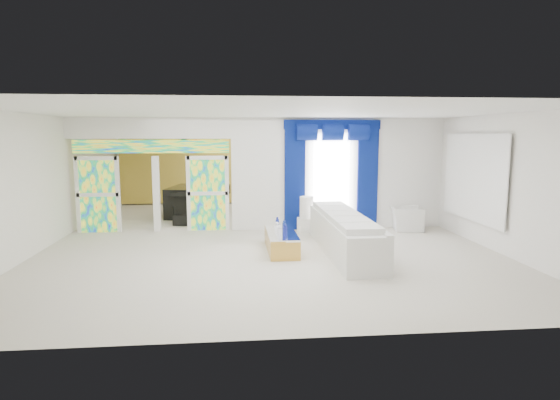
{
  "coord_description": "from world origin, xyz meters",
  "views": [
    {
      "loc": [
        -0.71,
        -11.57,
        2.55
      ],
      "look_at": [
        0.3,
        -1.2,
        1.1
      ],
      "focal_mm": 30.11,
      "sensor_mm": 36.0,
      "label": 1
    }
  ],
  "objects": [
    {
      "name": "floor",
      "position": [
        0.0,
        0.0,
        0.0
      ],
      "size": [
        12.0,
        12.0,
        0.0
      ],
      "primitive_type": "plane",
      "color": "#B7AF9E",
      "rests_on": "ground"
    },
    {
      "name": "dividing_wall",
      "position": [
        2.15,
        1.0,
        1.5
      ],
      "size": [
        5.7,
        0.18,
        3.0
      ],
      "primitive_type": "cube",
      "color": "white",
      "rests_on": "ground"
    },
    {
      "name": "dividing_header",
      "position": [
        -2.85,
        1.0,
        2.73
      ],
      "size": [
        4.3,
        0.18,
        0.55
      ],
      "primitive_type": "cube",
      "color": "white",
      "rests_on": "dividing_wall"
    },
    {
      "name": "stained_panel_left",
      "position": [
        -4.28,
        1.0,
        1.0
      ],
      "size": [
        0.95,
        0.04,
        2.0
      ],
      "primitive_type": "cube",
      "color": "#994C3F",
      "rests_on": "ground"
    },
    {
      "name": "stained_panel_right",
      "position": [
        -1.42,
        1.0,
        1.0
      ],
      "size": [
        0.95,
        0.04,
        2.0
      ],
      "primitive_type": "cube",
      "color": "#994C3F",
      "rests_on": "ground"
    },
    {
      "name": "stained_transom",
      "position": [
        -2.85,
        1.0,
        2.25
      ],
      "size": [
        4.0,
        0.05,
        0.35
      ],
      "primitive_type": "cube",
      "color": "#994C3F",
      "rests_on": "dividing_header"
    },
    {
      "name": "window_pane",
      "position": [
        1.9,
        0.9,
        1.45
      ],
      "size": [
        1.0,
        0.02,
        2.3
      ],
      "primitive_type": "cube",
      "color": "white",
      "rests_on": "dividing_wall"
    },
    {
      "name": "blue_drape_left",
      "position": [
        0.9,
        0.87,
        1.4
      ],
      "size": [
        0.55,
        0.1,
        2.8
      ],
      "primitive_type": "cube",
      "color": "#03044A",
      "rests_on": "ground"
    },
    {
      "name": "blue_drape_right",
      "position": [
        2.9,
        0.87,
        1.4
      ],
      "size": [
        0.55,
        0.1,
        2.8
      ],
      "primitive_type": "cube",
      "color": "#03044A",
      "rests_on": "ground"
    },
    {
      "name": "blue_pelmet",
      "position": [
        1.9,
        0.87,
        2.82
      ],
      "size": [
        2.6,
        0.12,
        0.25
      ],
      "primitive_type": "cube",
      "color": "#03044A",
      "rests_on": "dividing_wall"
    },
    {
      "name": "wall_mirror",
      "position": [
        4.94,
        -1.0,
        1.55
      ],
      "size": [
        0.04,
        2.7,
        1.9
      ],
      "primitive_type": "cube",
      "color": "white",
      "rests_on": "ground"
    },
    {
      "name": "gold_curtains",
      "position": [
        0.0,
        5.9,
        1.5
      ],
      "size": [
        9.7,
        0.12,
        2.9
      ],
      "primitive_type": "cube",
      "color": "gold",
      "rests_on": "ground"
    },
    {
      "name": "white_sofa",
      "position": [
        1.65,
        -1.74,
        0.38
      ],
      "size": [
        0.86,
        3.96,
        0.75
      ],
      "primitive_type": "cube",
      "rotation": [
        0.0,
        0.0,
        0.0
      ],
      "color": "silver",
      "rests_on": "ground"
    },
    {
      "name": "coffee_table",
      "position": [
        0.3,
        -1.44,
        0.21
      ],
      "size": [
        0.62,
        1.85,
        0.41
      ],
      "primitive_type": "cube",
      "rotation": [
        0.0,
        0.0,
        0.0
      ],
      "color": "#BE903B",
      "rests_on": "ground"
    },
    {
      "name": "console_table",
      "position": [
        1.47,
        0.51,
        0.18
      ],
      "size": [
        1.12,
        0.47,
        0.36
      ],
      "primitive_type": "cube",
      "rotation": [
        0.0,
        0.0,
        -0.11
      ],
      "color": "silver",
      "rests_on": "ground"
    },
    {
      "name": "table_lamp",
      "position": [
        1.17,
        0.51,
        0.65
      ],
      "size": [
        0.36,
        0.36,
        0.58
      ],
      "primitive_type": "cylinder",
      "color": "silver",
      "rests_on": "console_table"
    },
    {
      "name": "armchair",
      "position": [
        3.9,
        0.55,
        0.31
      ],
      "size": [
        1.0,
        1.09,
        0.62
      ],
      "primitive_type": "imported",
      "rotation": [
        0.0,
        0.0,
        1.37
      ],
      "color": "silver",
      "rests_on": "ground"
    },
    {
      "name": "grand_piano",
      "position": [
        -2.0,
        3.34,
        0.46
      ],
      "size": [
        1.72,
        2.06,
        0.93
      ],
      "primitive_type": "cube",
      "rotation": [
        0.0,
        0.0,
        -0.19
      ],
      "color": "black",
      "rests_on": "ground"
    },
    {
      "name": "piano_bench",
      "position": [
        -2.0,
        1.74,
        0.15
      ],
      "size": [
        0.94,
        0.51,
        0.3
      ],
      "primitive_type": "cube",
      "rotation": [
        0.0,
        0.0,
        -0.19
      ],
      "color": "black",
      "rests_on": "ground"
    },
    {
      "name": "tv_console",
      "position": [
        -4.5,
        2.41,
        0.39
      ],
      "size": [
        0.56,
        0.51,
        0.77
      ],
      "primitive_type": "cube",
      "rotation": [
        0.0,
        0.0,
        -0.06
      ],
      "color": "tan",
      "rests_on": "ground"
    },
    {
      "name": "chandelier",
      "position": [
        -2.3,
        3.4,
        2.65
      ],
      "size": [
        0.6,
        0.6,
        0.6
      ],
      "primitive_type": "sphere",
      "color": "gold",
      "rests_on": "ceiling"
    },
    {
      "name": "decanters",
      "position": [
        0.29,
        -1.47,
        0.5
      ],
      "size": [
        0.22,
        1.19,
        0.23
      ],
      "color": "white",
      "rests_on": "coffee_table"
    }
  ]
}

